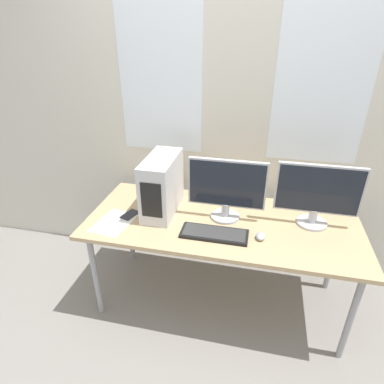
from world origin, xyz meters
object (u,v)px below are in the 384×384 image
pc_tower (162,185)px  cell_phone (130,215)px  mouse (261,236)px  monitor_right_near (318,194)px  keyboard (214,234)px  monitor_main (227,188)px

pc_tower → cell_phone: pc_tower is taller
mouse → monitor_right_near: bearing=36.6°
keyboard → mouse: size_ratio=5.11×
monitor_right_near → mouse: bearing=-143.4°
keyboard → mouse: mouse is taller
monitor_main → monitor_right_near: size_ratio=0.97×
pc_tower → cell_phone: size_ratio=3.02×
monitor_right_near → monitor_main: bearing=-175.5°
pc_tower → keyboard: size_ratio=1.05×
pc_tower → keyboard: pc_tower is taller
monitor_main → mouse: (0.24, -0.20, -0.21)m
cell_phone → monitor_right_near: bearing=25.9°
monitor_right_near → keyboard: bearing=-156.2°
monitor_right_near → keyboard: 0.69m
monitor_main → pc_tower: bearing=-179.5°
pc_tower → monitor_main: bearing=0.5°
monitor_main → keyboard: 0.31m
mouse → cell_phone: 0.89m
pc_tower → monitor_right_near: bearing=2.8°
monitor_right_near → pc_tower: bearing=-177.2°
pc_tower → monitor_main: size_ratio=0.87×
monitor_main → monitor_right_near: bearing=4.5°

